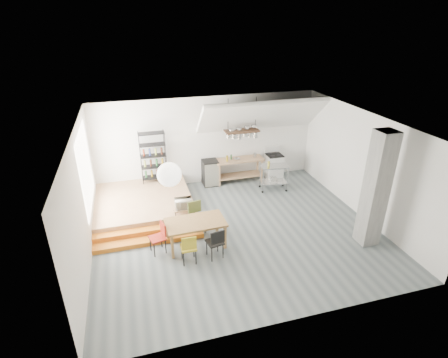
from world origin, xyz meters
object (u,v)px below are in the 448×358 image
object	(u,v)px
dining_table	(196,224)
rolling_cart	(274,174)
stove	(274,166)
mini_fridge	(210,173)

from	to	relation	value
dining_table	rolling_cart	size ratio (longest dim) A/B	1.58
dining_table	rolling_cart	world-z (taller)	rolling_cart
stove	rolling_cart	bearing A→B (deg)	-113.32
stove	mini_fridge	xyz separation A→B (m)	(-2.50, 0.04, -0.01)
stove	mini_fridge	size ratio (longest dim) A/B	1.25
dining_table	rolling_cart	xyz separation A→B (m)	(3.35, 2.56, -0.06)
mini_fridge	rolling_cart	bearing A→B (deg)	-26.59
dining_table	mini_fridge	bearing A→B (deg)	68.47
stove	rolling_cart	size ratio (longest dim) A/B	1.16
stove	dining_table	size ratio (longest dim) A/B	0.73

